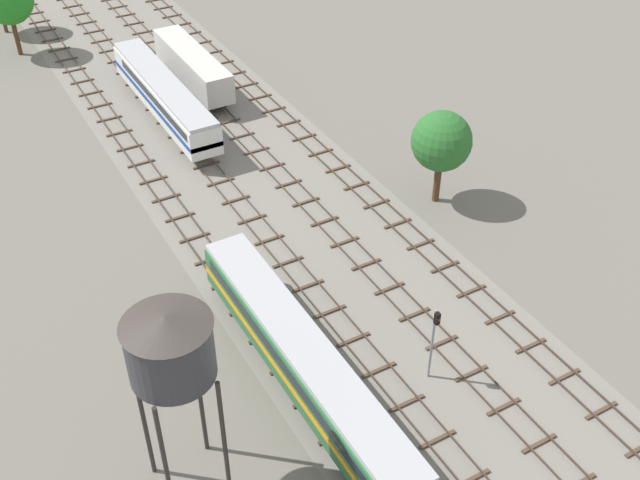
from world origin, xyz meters
The scene contains 12 objects.
ground_plane centered at (0.00, 56.00, 0.00)m, with size 480.00×480.00×0.00m, color slate.
ballast_bed centered at (0.00, 56.00, 0.00)m, with size 18.23×176.00×0.01m, color gray.
track_far_left centered at (-7.12, 57.00, 0.14)m, with size 2.40×126.00×0.29m.
track_left centered at (-2.37, 57.00, 0.14)m, with size 2.40×126.00×0.29m.
track_centre_left centered at (2.37, 57.00, 0.14)m, with size 2.40×126.00×0.29m.
track_centre centered at (7.12, 57.00, 0.14)m, with size 2.40×126.00×0.29m.
passenger_coach_far_left_nearest centered at (-7.12, 29.32, 2.61)m, with size 2.96×22.00×3.80m.
diesel_railcar_left_near centered at (-2.37, 64.80, 2.60)m, with size 2.96×20.50×3.80m.
freight_boxcar_centre_left_mid centered at (2.38, 69.66, 2.45)m, with size 2.87×14.00×3.60m.
water_tower centered at (-15.29, 26.85, 9.92)m, with size 4.28×4.28×11.88m.
signal_post_nearest centered at (0.00, 26.62, 3.44)m, with size 0.28×0.47×5.42m.
lineside_tree_2 centered at (11.58, 41.75, 5.37)m, with size 4.69×4.69×7.75m.
Camera 1 is at (-21.58, 1.88, 35.24)m, focal length 43.48 mm.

